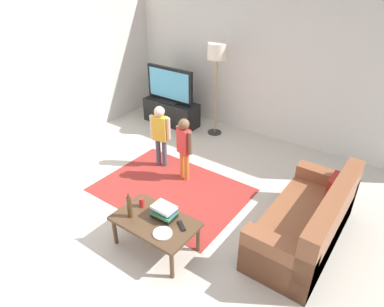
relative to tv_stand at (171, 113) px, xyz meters
The scene contains 16 objects.
ground 2.91m from the tv_stand, 52.30° to the right, with size 7.80×7.80×0.00m, color beige.
wall_back 2.21m from the tv_stand, 21.57° to the left, with size 6.00×0.12×2.70m, color silver.
wall_left 2.83m from the tv_stand, 118.04° to the right, with size 0.12×6.00×2.70m, color silver.
area_rug 2.43m from the tv_stand, 51.05° to the right, with size 2.20×1.60×0.01m, color #9E2D28.
tv_stand is the anchor object (origin of this frame).
tv 0.60m from the tv_stand, 90.00° to the right, with size 1.10×0.28×0.71m.
couch 3.98m from the tv_stand, 25.97° to the right, with size 0.80×1.80×0.86m.
floor_lamp 1.65m from the tv_stand, ahead, with size 0.36×0.36×1.78m.
child_near_tv 1.74m from the tv_stand, 56.64° to the right, with size 0.35×0.18×1.08m.
child_center 2.14m from the tv_stand, 45.32° to the right, with size 0.34×0.17×1.04m.
coffee_table 3.59m from the tv_stand, 53.97° to the right, with size 1.00×0.60×0.42m.
book_stack 3.53m from the tv_stand, 52.22° to the right, with size 0.29×0.22×0.16m.
bottle 3.54m from the tv_stand, 58.80° to the right, with size 0.06×0.06×0.34m.
tv_remote 3.71m from the tv_stand, 49.05° to the right, with size 0.17×0.05×0.02m, color black.
soda_can 3.34m from the tv_stand, 57.13° to the right, with size 0.07×0.07×0.12m, color red.
plate 3.82m from the tv_stand, 52.35° to the right, with size 0.22×0.22×0.02m.
Camera 1 is at (2.48, -2.81, 3.11)m, focal length 31.76 mm.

